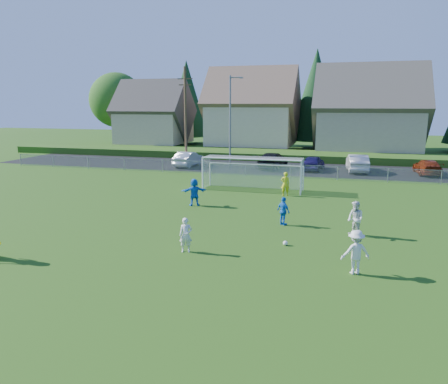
{
  "coord_description": "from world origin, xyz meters",
  "views": [
    {
      "loc": [
        6.7,
        -15.6,
        6.44
      ],
      "look_at": [
        0.0,
        8.0,
        1.4
      ],
      "focal_mm": 35.0,
      "sensor_mm": 36.0,
      "label": 1
    }
  ],
  "objects_px": {
    "player_white_b": "(355,219)",
    "soccer_goal": "(253,168)",
    "player_blue_b": "(194,192)",
    "car_e": "(313,163)",
    "goalkeeper": "(285,184)",
    "car_g": "(427,167)",
    "soccer_ball": "(285,243)",
    "car_f": "(357,163)",
    "car_d": "(273,160)",
    "player_blue_a": "(283,211)",
    "car_b": "(188,159)",
    "player_white_c": "(356,252)",
    "player_white_a": "(186,235)"
  },
  "relations": [
    {
      "from": "player_white_b",
      "to": "goalkeeper",
      "type": "height_order",
      "value": "player_white_b"
    },
    {
      "from": "player_blue_b",
      "to": "soccer_goal",
      "type": "bearing_deg",
      "value": -139.25
    },
    {
      "from": "player_white_a",
      "to": "car_d",
      "type": "xyz_separation_m",
      "value": [
        -0.56,
        25.82,
        0.01
      ]
    },
    {
      "from": "player_white_a",
      "to": "player_blue_b",
      "type": "distance_m",
      "value": 8.84
    },
    {
      "from": "car_g",
      "to": "goalkeeper",
      "type": "bearing_deg",
      "value": 45.95
    },
    {
      "from": "player_white_b",
      "to": "car_b",
      "type": "distance_m",
      "value": 26.04
    },
    {
      "from": "soccer_ball",
      "to": "car_f",
      "type": "height_order",
      "value": "car_f"
    },
    {
      "from": "car_d",
      "to": "car_g",
      "type": "height_order",
      "value": "car_d"
    },
    {
      "from": "player_blue_b",
      "to": "car_e",
      "type": "xyz_separation_m",
      "value": [
        6.09,
        17.14,
        -0.15
      ]
    },
    {
      "from": "goalkeeper",
      "to": "soccer_goal",
      "type": "xyz_separation_m",
      "value": [
        -2.62,
        1.5,
        0.78
      ]
    },
    {
      "from": "player_blue_a",
      "to": "car_d",
      "type": "height_order",
      "value": "car_d"
    },
    {
      "from": "player_white_c",
      "to": "car_g",
      "type": "distance_m",
      "value": 27.17
    },
    {
      "from": "player_white_a",
      "to": "car_f",
      "type": "bearing_deg",
      "value": 53.18
    },
    {
      "from": "player_white_a",
      "to": "car_g",
      "type": "relative_size",
      "value": 0.33
    },
    {
      "from": "goalkeeper",
      "to": "car_e",
      "type": "xyz_separation_m",
      "value": [
        0.95,
        12.55,
        -0.12
      ]
    },
    {
      "from": "player_blue_b",
      "to": "car_e",
      "type": "height_order",
      "value": "player_blue_b"
    },
    {
      "from": "soccer_ball",
      "to": "player_white_b",
      "type": "relative_size",
      "value": 0.13
    },
    {
      "from": "player_white_b",
      "to": "player_white_c",
      "type": "relative_size",
      "value": 1.01
    },
    {
      "from": "player_white_a",
      "to": "car_b",
      "type": "bearing_deg",
      "value": 89.71
    },
    {
      "from": "player_white_a",
      "to": "soccer_goal",
      "type": "relative_size",
      "value": 0.21
    },
    {
      "from": "car_e",
      "to": "car_g",
      "type": "relative_size",
      "value": 0.91
    },
    {
      "from": "soccer_goal",
      "to": "player_blue_b",
      "type": "bearing_deg",
      "value": -112.48
    },
    {
      "from": "player_white_a",
      "to": "car_g",
      "type": "distance_m",
      "value": 29.2
    },
    {
      "from": "player_white_a",
      "to": "car_d",
      "type": "relative_size",
      "value": 0.28
    },
    {
      "from": "player_white_a",
      "to": "player_blue_a",
      "type": "distance_m",
      "value": 6.46
    },
    {
      "from": "soccer_ball",
      "to": "car_f",
      "type": "distance_m",
      "value": 24.01
    },
    {
      "from": "player_white_b",
      "to": "car_g",
      "type": "relative_size",
      "value": 0.37
    },
    {
      "from": "player_white_a",
      "to": "car_b",
      "type": "xyz_separation_m",
      "value": [
        -9.12,
        24.74,
        -0.01
      ]
    },
    {
      "from": "goalkeeper",
      "to": "car_b",
      "type": "xyz_separation_m",
      "value": [
        -11.63,
        11.71,
        -0.09
      ]
    },
    {
      "from": "player_blue_b",
      "to": "player_white_b",
      "type": "bearing_deg",
      "value": 130.83
    },
    {
      "from": "goalkeeper",
      "to": "car_f",
      "type": "bearing_deg",
      "value": -125.82
    },
    {
      "from": "player_blue_b",
      "to": "car_e",
      "type": "relative_size",
      "value": 0.41
    },
    {
      "from": "player_blue_a",
      "to": "car_b",
      "type": "relative_size",
      "value": 0.33
    },
    {
      "from": "soccer_goal",
      "to": "car_b",
      "type": "bearing_deg",
      "value": 131.43
    },
    {
      "from": "player_white_a",
      "to": "player_blue_a",
      "type": "height_order",
      "value": "player_blue_a"
    },
    {
      "from": "goalkeeper",
      "to": "car_d",
      "type": "bearing_deg",
      "value": -90.79
    },
    {
      "from": "soccer_ball",
      "to": "car_d",
      "type": "distance_m",
      "value": 24.22
    },
    {
      "from": "player_white_b",
      "to": "player_blue_b",
      "type": "distance_m",
      "value": 10.57
    },
    {
      "from": "goalkeeper",
      "to": "car_g",
      "type": "bearing_deg",
      "value": -145.53
    },
    {
      "from": "car_g",
      "to": "soccer_goal",
      "type": "height_order",
      "value": "soccer_goal"
    },
    {
      "from": "player_blue_b",
      "to": "soccer_goal",
      "type": "relative_size",
      "value": 0.23
    },
    {
      "from": "car_e",
      "to": "soccer_goal",
      "type": "distance_m",
      "value": 11.65
    },
    {
      "from": "car_b",
      "to": "player_blue_a",
      "type": "bearing_deg",
      "value": 125.77
    },
    {
      "from": "goalkeeper",
      "to": "car_e",
      "type": "bearing_deg",
      "value": -108.66
    },
    {
      "from": "player_white_c",
      "to": "car_b",
      "type": "distance_m",
      "value": 30.07
    },
    {
      "from": "player_white_a",
      "to": "car_e",
      "type": "relative_size",
      "value": 0.36
    },
    {
      "from": "player_white_b",
      "to": "soccer_goal",
      "type": "height_order",
      "value": "soccer_goal"
    },
    {
      "from": "car_e",
      "to": "car_g",
      "type": "distance_m",
      "value": 10.22
    },
    {
      "from": "player_white_b",
      "to": "car_d",
      "type": "relative_size",
      "value": 0.33
    },
    {
      "from": "soccer_ball",
      "to": "goalkeeper",
      "type": "distance_m",
      "value": 11.11
    }
  ]
}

